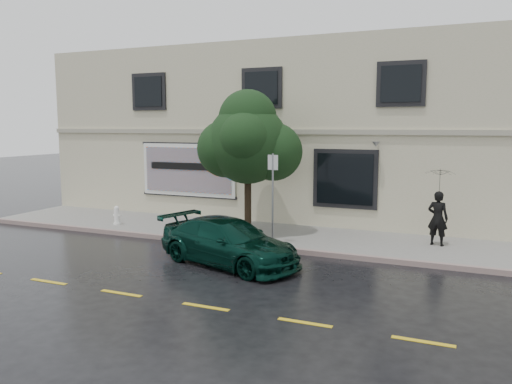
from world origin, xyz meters
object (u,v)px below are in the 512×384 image
at_px(pedestrian, 438,218).
at_px(street_tree, 248,144).
at_px(car, 228,242).
at_px(fire_hydrant, 117,215).

bearing_deg(pedestrian, street_tree, 19.59).
height_order(car, pedestrian, pedestrian).
height_order(car, fire_hydrant, car).
bearing_deg(street_tree, pedestrian, 7.06).
height_order(pedestrian, street_tree, street_tree).
xyz_separation_m(car, pedestrian, (5.22, 3.96, 0.36)).
bearing_deg(fire_hydrant, street_tree, -2.30).
height_order(car, street_tree, street_tree).
bearing_deg(fire_hydrant, car, -32.03).
bearing_deg(car, fire_hydrant, 82.85).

